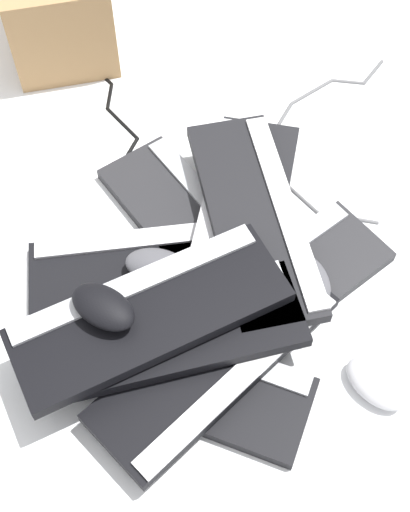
{
  "coord_description": "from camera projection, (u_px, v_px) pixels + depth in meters",
  "views": [
    {
      "loc": [
        0.06,
        -0.68,
        1.1
      ],
      "look_at": [
        -0.03,
        -0.05,
        0.06
      ],
      "focal_mm": 50.0,
      "sensor_mm": 36.0,
      "label": 1
    }
  ],
  "objects": [
    {
      "name": "keyboard_0",
      "position": [
        275.0,
        294.0,
        1.24
      ],
      "size": [
        0.41,
        0.42,
        0.03
      ],
      "color": "#232326",
      "rests_on": "ground"
    },
    {
      "name": "keyboard_2",
      "position": [
        154.0,
        267.0,
        1.27
      ],
      "size": [
        0.46,
        0.26,
        0.03
      ],
      "color": "black",
      "rests_on": "ground"
    },
    {
      "name": "keyboard_5",
      "position": [
        166.0,
        331.0,
        1.13
      ],
      "size": [
        0.46,
        0.31,
        0.03
      ],
      "color": "black",
      "rests_on": "keyboard_4"
    },
    {
      "name": "keyboard_6",
      "position": [
        149.0,
        313.0,
        1.12
      ],
      "size": [
        0.45,
        0.38,
        0.03
      ],
      "color": "black",
      "rests_on": "keyboard_5"
    },
    {
      "name": "cable_1",
      "position": [
        316.0,
        135.0,
        1.44
      ],
      "size": [
        0.23,
        0.44,
        0.01
      ],
      "color": "#59595B",
      "rests_on": "ground"
    },
    {
      "name": "mouse_1",
      "position": [
        376.0,
        383.0,
        1.14
      ],
      "size": [
        0.13,
        0.12,
        0.04
      ],
      "primitive_type": "ellipsoid",
      "rotation": [
        0.0,
        0.0,
        2.48
      ],
      "color": "#B7B7BC",
      "rests_on": "ground"
    },
    {
      "name": "cardboard_box",
      "position": [
        57.0,
        1.0,
        1.5
      ],
      "size": [
        0.3,
        0.34,
        0.21
      ],
      "primitive_type": "cube",
      "rotation": [
        0.0,
        0.0,
        1.94
      ],
      "color": "#9E774C",
      "rests_on": "ground"
    },
    {
      "name": "keyboard_3",
      "position": [
        177.0,
        374.0,
        1.16
      ],
      "size": [
        0.46,
        0.24,
        0.03
      ],
      "color": "black",
      "rests_on": "ground"
    },
    {
      "name": "mouse_0",
      "position": [
        265.0,
        273.0,
        1.22
      ],
      "size": [
        0.12,
        0.13,
        0.04
      ],
      "primitive_type": "ellipsoid",
      "rotation": [
        0.0,
        0.0,
        5.43
      ],
      "color": "silver",
      "rests_on": "keyboard_0"
    },
    {
      "name": "keyboard_1",
      "position": [
        196.0,
        231.0,
        1.31
      ],
      "size": [
        0.41,
        0.42,
        0.03
      ],
      "color": "#232326",
      "rests_on": "ground"
    },
    {
      "name": "keyboard_4",
      "position": [
        216.0,
        359.0,
        1.14
      ],
      "size": [
        0.39,
        0.44,
        0.03
      ],
      "color": "black",
      "rests_on": "keyboard_3"
    },
    {
      "name": "cable_0",
      "position": [
        65.0,
        36.0,
        1.6
      ],
      "size": [
        0.57,
        0.6,
        0.01
      ],
      "color": "black",
      "rests_on": "ground"
    },
    {
      "name": "mouse_2",
      "position": [
        310.0,
        282.0,
        1.21
      ],
      "size": [
        0.1,
        0.13,
        0.04
      ],
      "primitive_type": "ellipsoid",
      "rotation": [
        0.0,
        0.0,
        1.96
      ],
      "color": "#4C4C51",
      "rests_on": "keyboard_0"
    },
    {
      "name": "ground_plane",
      "position": [
        227.0,
        254.0,
        1.3
      ],
      "size": [
        3.2,
        3.2,
        0.0
      ],
      "primitive_type": "plane",
      "color": "white"
    },
    {
      "name": "keyboard_7",
      "position": [
        241.0,
        215.0,
        1.29
      ],
      "size": [
        0.17,
        0.45,
        0.03
      ],
      "color": "black",
      "rests_on": "keyboard_1"
    },
    {
      "name": "mouse_3",
      "position": [
        103.0,
        307.0,
        1.08
      ],
      "size": [
        0.13,
        0.11,
        0.04
      ],
      "primitive_type": "ellipsoid",
      "rotation": [
        0.0,
        0.0,
        2.7
      ],
      "color": "black",
      "rests_on": "keyboard_6"
    },
    {
      "name": "mouse_4",
      "position": [
        157.0,
        265.0,
        1.23
      ],
      "size": [
        0.11,
        0.07,
        0.04
      ],
      "primitive_type": "ellipsoid",
      "rotation": [
        0.0,
        0.0,
        6.24
      ],
      "color": "#4C4C51",
      "rests_on": "keyboard_2"
    },
    {
      "name": "keyboard_8",
      "position": [
        255.0,
        216.0,
        1.25
      ],
      "size": [
        0.29,
        0.46,
        0.03
      ],
      "color": "black",
      "rests_on": "keyboard_7"
    }
  ]
}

